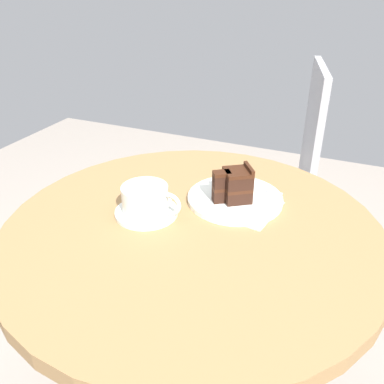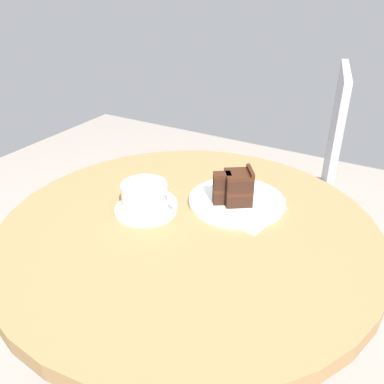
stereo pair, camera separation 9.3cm
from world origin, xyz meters
name	(u,v)px [view 1 (the left image)]	position (x,y,z in m)	size (l,w,h in m)	color
cafe_table	(192,266)	(0.00, 0.00, 0.61)	(0.82, 0.82, 0.73)	olive
saucer	(147,212)	(-0.11, 0.00, 0.73)	(0.14, 0.14, 0.01)	silver
coffee_cup	(145,199)	(-0.11, 0.00, 0.77)	(0.14, 0.10, 0.06)	silver
teaspoon	(156,201)	(-0.11, 0.04, 0.74)	(0.09, 0.06, 0.00)	silver
cake_plate	(235,199)	(0.05, 0.14, 0.73)	(0.23, 0.23, 0.01)	silver
cake_slice	(235,185)	(0.06, 0.12, 0.78)	(0.10, 0.08, 0.08)	black
fork	(258,190)	(0.10, 0.18, 0.74)	(0.16, 0.03, 0.00)	silver
napkin	(241,206)	(0.08, 0.11, 0.73)	(0.17, 0.16, 0.00)	beige
cafe_chair	(284,169)	(0.06, 0.75, 0.54)	(0.46, 0.46, 0.93)	#9E9EA3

